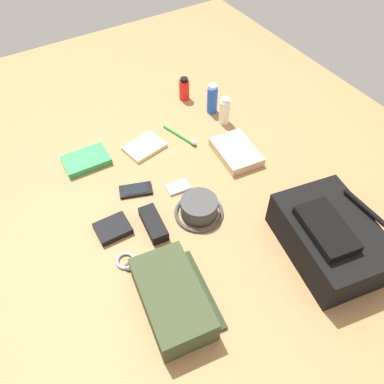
# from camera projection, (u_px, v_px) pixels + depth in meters

# --- Properties ---
(ground_plane) EXTENTS (2.64, 2.02, 0.02)m
(ground_plane) POSITION_uv_depth(u_px,v_px,m) (192.00, 201.00, 1.40)
(ground_plane) COLOR #A47245
(ground_plane) RESTS_ON ground
(backpack) EXTENTS (0.39, 0.30, 0.16)m
(backpack) POSITION_uv_depth(u_px,v_px,m) (330.00, 238.00, 1.20)
(backpack) COLOR black
(backpack) RESTS_ON ground_plane
(toiletry_pouch) EXTENTS (0.30, 0.23, 0.10)m
(toiletry_pouch) POSITION_uv_depth(u_px,v_px,m) (173.00, 298.00, 1.10)
(toiletry_pouch) COLOR #384228
(toiletry_pouch) RESTS_ON ground_plane
(bucket_hat) EXTENTS (0.17, 0.17, 0.07)m
(bucket_hat) POSITION_uv_depth(u_px,v_px,m) (199.00, 208.00, 1.33)
(bucket_hat) COLOR #434343
(bucket_hat) RESTS_ON ground_plane
(sunscreen_spray) EXTENTS (0.05, 0.05, 0.11)m
(sunscreen_spray) POSITION_uv_depth(u_px,v_px,m) (184.00, 89.00, 1.74)
(sunscreen_spray) COLOR red
(sunscreen_spray) RESTS_ON ground_plane
(deodorant_spray) EXTENTS (0.04, 0.04, 0.13)m
(deodorant_spray) POSITION_uv_depth(u_px,v_px,m) (212.00, 99.00, 1.67)
(deodorant_spray) COLOR blue
(deodorant_spray) RESTS_ON ground_plane
(toothpaste_tube) EXTENTS (0.04, 0.04, 0.12)m
(toothpaste_tube) POSITION_uv_depth(u_px,v_px,m) (224.00, 111.00, 1.63)
(toothpaste_tube) COLOR white
(toothpaste_tube) RESTS_ON ground_plane
(paperback_novel) EXTENTS (0.12, 0.17, 0.03)m
(paperback_novel) POSITION_uv_depth(u_px,v_px,m) (86.00, 160.00, 1.50)
(paperback_novel) COLOR #2D934C
(paperback_novel) RESTS_ON ground_plane
(cell_phone) EXTENTS (0.09, 0.13, 0.01)m
(cell_phone) POSITION_uv_depth(u_px,v_px,m) (136.00, 190.00, 1.41)
(cell_phone) COLOR black
(cell_phone) RESTS_ON ground_plane
(media_player) EXTENTS (0.06, 0.09, 0.01)m
(media_player) POSITION_uv_depth(u_px,v_px,m) (178.00, 187.00, 1.42)
(media_player) COLOR #B7B7BC
(media_player) RESTS_ON ground_plane
(wristwatch) EXTENTS (0.07, 0.06, 0.01)m
(wristwatch) POSITION_uv_depth(u_px,v_px,m) (126.00, 262.00, 1.22)
(wristwatch) COLOR #99999E
(wristwatch) RESTS_ON ground_plane
(toothbrush) EXTENTS (0.18, 0.06, 0.02)m
(toothbrush) POSITION_uv_depth(u_px,v_px,m) (181.00, 137.00, 1.60)
(toothbrush) COLOR #198C33
(toothbrush) RESTS_ON ground_plane
(wallet) EXTENTS (0.09, 0.11, 0.02)m
(wallet) POSITION_uv_depth(u_px,v_px,m) (113.00, 229.00, 1.29)
(wallet) COLOR black
(wallet) RESTS_ON ground_plane
(notepad) EXTENTS (0.14, 0.17, 0.02)m
(notepad) POSITION_uv_depth(u_px,v_px,m) (144.00, 147.00, 1.56)
(notepad) COLOR beige
(notepad) RESTS_ON ground_plane
(folded_towel) EXTENTS (0.21, 0.16, 0.04)m
(folded_towel) POSITION_uv_depth(u_px,v_px,m) (236.00, 152.00, 1.53)
(folded_towel) COLOR #C6B289
(folded_towel) RESTS_ON ground_plane
(sunglasses_case) EXTENTS (0.15, 0.07, 0.04)m
(sunglasses_case) POSITION_uv_depth(u_px,v_px,m) (153.00, 224.00, 1.30)
(sunglasses_case) COLOR black
(sunglasses_case) RESTS_ON ground_plane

